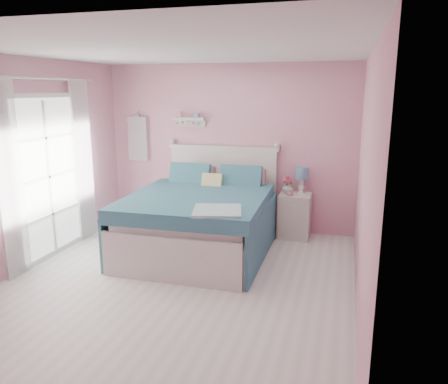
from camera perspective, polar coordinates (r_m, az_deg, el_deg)
The scene contains 13 objects.
floor at distance 5.25m, azimuth -6.03°, elevation -11.63°, with size 4.50×4.50×0.00m, color silver.
room_shell at distance 4.81m, azimuth -6.49°, elevation 5.76°, with size 4.50×4.50×4.50m.
bed at distance 6.09m, azimuth -2.96°, elevation -3.70°, with size 1.86×2.33×1.34m.
nightstand at distance 6.72m, azimuth 9.19°, elevation -3.06°, with size 0.47×0.46×0.67m.
table_lamp at distance 6.67m, azimuth 10.13°, elevation 2.20°, with size 0.20×0.20×0.40m.
vase at distance 6.67m, azimuth 8.27°, elevation 0.55°, with size 0.16×0.16×0.16m, color silver.
teacup at distance 6.52m, azimuth 8.56°, elevation -0.17°, with size 0.09×0.09×0.07m, color #CD898E.
roses at distance 6.64m, azimuth 8.28°, elevation 1.55°, with size 0.14×0.11×0.12m.
wall_shelf at distance 7.06m, azimuth -4.52°, elevation 9.39°, with size 0.50×0.15×0.25m.
hanging_dress at distance 7.44m, azimuth -11.22°, elevation 6.79°, with size 0.34×0.03×0.72m, color white.
french_door at distance 6.22m, azimuth -21.97°, elevation 1.82°, with size 0.04×1.32×2.16m.
curtain_near at distance 5.61m, azimuth -26.24°, elevation 1.36°, with size 0.04×0.40×2.32m, color white.
curtain_far at distance 6.77m, azimuth -17.90°, elevation 3.91°, with size 0.04×0.40×2.32m, color white.
Camera 1 is at (1.81, -4.41, 2.20)m, focal length 35.00 mm.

